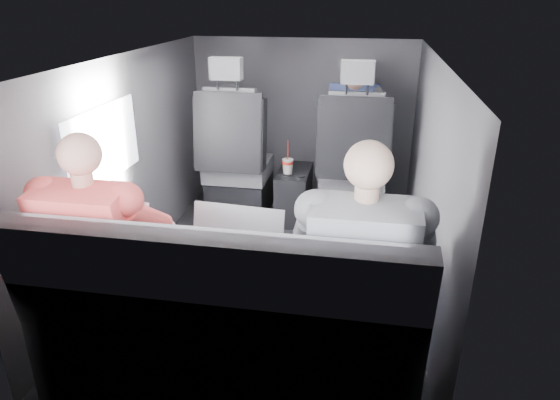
% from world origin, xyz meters
% --- Properties ---
extents(floor, '(2.60, 2.60, 0.00)m').
position_xyz_m(floor, '(0.00, 0.00, 0.00)').
color(floor, black).
rests_on(floor, ground).
extents(ceiling, '(2.60, 2.60, 0.00)m').
position_xyz_m(ceiling, '(0.00, 0.00, 1.35)').
color(ceiling, '#B2B2AD').
rests_on(ceiling, panel_back).
extents(panel_left, '(0.02, 2.60, 1.35)m').
position_xyz_m(panel_left, '(-0.90, 0.00, 0.68)').
color(panel_left, '#56565B').
rests_on(panel_left, floor).
extents(panel_right, '(0.02, 2.60, 1.35)m').
position_xyz_m(panel_right, '(0.90, 0.00, 0.68)').
color(panel_right, '#56565B').
rests_on(panel_right, floor).
extents(panel_front, '(1.80, 0.02, 1.35)m').
position_xyz_m(panel_front, '(0.00, 1.30, 0.68)').
color(panel_front, '#56565B').
rests_on(panel_front, floor).
extents(panel_back, '(1.80, 0.02, 1.35)m').
position_xyz_m(panel_back, '(0.00, -1.30, 0.68)').
color(panel_back, '#56565B').
rests_on(panel_back, floor).
extents(side_window, '(0.02, 0.75, 0.42)m').
position_xyz_m(side_window, '(-0.88, -0.30, 0.90)').
color(side_window, white).
rests_on(side_window, panel_left).
extents(seatbelt, '(0.35, 0.11, 0.59)m').
position_xyz_m(seatbelt, '(0.45, 0.67, 0.80)').
color(seatbelt, black).
rests_on(seatbelt, front_seat_right).
extents(front_seat_left, '(0.52, 0.58, 1.26)m').
position_xyz_m(front_seat_left, '(-0.45, 0.84, 0.40)').
color(front_seat_left, black).
rests_on(front_seat_left, floor).
extents(front_seat_right, '(0.52, 0.58, 1.26)m').
position_xyz_m(front_seat_right, '(0.45, 0.84, 0.40)').
color(front_seat_right, black).
rests_on(front_seat_right, floor).
extents(center_console, '(0.24, 0.48, 0.41)m').
position_xyz_m(center_console, '(0.00, 0.88, 0.20)').
color(center_console, black).
rests_on(center_console, floor).
extents(rear_bench, '(1.60, 0.57, 0.92)m').
position_xyz_m(rear_bench, '(0.00, -1.06, 0.31)').
color(rear_bench, '#58585C').
rests_on(rear_bench, floor).
extents(soda_cup, '(0.09, 0.09, 0.26)m').
position_xyz_m(soda_cup, '(-0.04, 0.78, 0.47)').
color(soda_cup, white).
rests_on(soda_cup, center_console).
extents(laptop_white, '(0.36, 0.34, 0.25)m').
position_xyz_m(laptop_white, '(-0.55, -0.78, 0.63)').
color(laptop_white, white).
rests_on(laptop_white, passenger_rear_left).
extents(laptop_silver, '(0.42, 0.38, 0.28)m').
position_xyz_m(laptop_silver, '(0.03, -0.81, 0.64)').
color(laptop_silver, silver).
rests_on(laptop_silver, rear_bench).
extents(laptop_black, '(0.31, 0.28, 0.22)m').
position_xyz_m(laptop_black, '(0.58, -0.81, 0.63)').
color(laptop_black, black).
rests_on(laptop_black, passenger_rear_right).
extents(passenger_rear_left, '(0.48, 0.60, 1.19)m').
position_xyz_m(passenger_rear_left, '(-0.54, -0.97, 0.62)').
color(passenger_rear_left, '#35343A').
rests_on(passenger_rear_left, rear_bench).
extents(passenger_rear_right, '(0.50, 0.62, 1.21)m').
position_xyz_m(passenger_rear_right, '(0.55, -0.97, 0.62)').
color(passenger_rear_right, navy).
rests_on(passenger_rear_right, rear_bench).
extents(passenger_front_right, '(0.37, 0.37, 0.72)m').
position_xyz_m(passenger_front_right, '(0.42, 1.10, 0.74)').
color(passenger_front_right, navy).
rests_on(passenger_front_right, front_seat_right).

